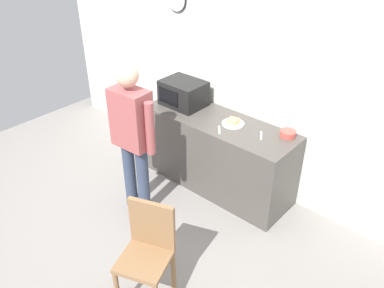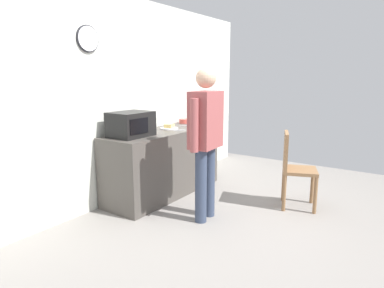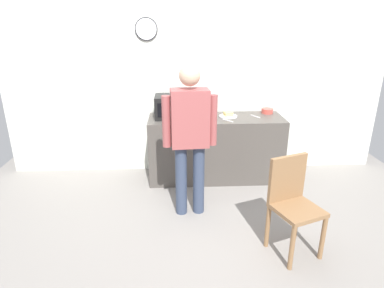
{
  "view_description": "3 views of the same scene",
  "coord_description": "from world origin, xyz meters",
  "px_view_note": "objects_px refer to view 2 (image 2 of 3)",
  "views": [
    {
      "loc": [
        2.61,
        -1.91,
        2.98
      ],
      "look_at": [
        0.18,
        0.85,
        0.72
      ],
      "focal_mm": 37.08,
      "sensor_mm": 36.0,
      "label": 1
    },
    {
      "loc": [
        -3.23,
        -1.65,
        1.61
      ],
      "look_at": [
        0.13,
        0.67,
        0.79
      ],
      "focal_mm": 31.66,
      "sensor_mm": 36.0,
      "label": 2
    },
    {
      "loc": [
        -0.28,
        -3.03,
        2.08
      ],
      "look_at": [
        -0.09,
        0.85,
        0.65
      ],
      "focal_mm": 30.5,
      "sensor_mm": 36.0,
      "label": 3
    }
  ],
  "objects_px": {
    "microwave": "(131,124)",
    "fork_utensil": "(185,125)",
    "spoon_utensil": "(179,130)",
    "sandwich_plate": "(169,127)",
    "wooden_chair": "(294,166)",
    "salad_bowl": "(184,121)",
    "person_standing": "(206,133)"
  },
  "relations": [
    {
      "from": "fork_utensil",
      "to": "sandwich_plate",
      "type": "bearing_deg",
      "value": 178.37
    },
    {
      "from": "fork_utensil",
      "to": "person_standing",
      "type": "xyz_separation_m",
      "value": [
        -0.94,
        -0.94,
        0.1
      ]
    },
    {
      "from": "microwave",
      "to": "fork_utensil",
      "type": "relative_size",
      "value": 2.94
    },
    {
      "from": "spoon_utensil",
      "to": "wooden_chair",
      "type": "bearing_deg",
      "value": -74.54
    },
    {
      "from": "microwave",
      "to": "sandwich_plate",
      "type": "distance_m",
      "value": 0.75
    },
    {
      "from": "microwave",
      "to": "sandwich_plate",
      "type": "bearing_deg",
      "value": -0.27
    },
    {
      "from": "microwave",
      "to": "salad_bowl",
      "type": "height_order",
      "value": "microwave"
    },
    {
      "from": "spoon_utensil",
      "to": "microwave",
      "type": "bearing_deg",
      "value": 163.84
    },
    {
      "from": "sandwich_plate",
      "to": "microwave",
      "type": "bearing_deg",
      "value": 179.73
    },
    {
      "from": "salad_bowl",
      "to": "person_standing",
      "type": "bearing_deg",
      "value": -135.85
    },
    {
      "from": "salad_bowl",
      "to": "fork_utensil",
      "type": "distance_m",
      "value": 0.27
    },
    {
      "from": "salad_bowl",
      "to": "spoon_utensil",
      "type": "xyz_separation_m",
      "value": [
        -0.62,
        -0.36,
        -0.03
      ]
    },
    {
      "from": "microwave",
      "to": "wooden_chair",
      "type": "height_order",
      "value": "microwave"
    },
    {
      "from": "microwave",
      "to": "wooden_chair",
      "type": "bearing_deg",
      "value": -56.22
    },
    {
      "from": "sandwich_plate",
      "to": "person_standing",
      "type": "xyz_separation_m",
      "value": [
        -0.57,
        -0.95,
        0.09
      ]
    },
    {
      "from": "person_standing",
      "to": "fork_utensil",
      "type": "bearing_deg",
      "value": 45.19
    },
    {
      "from": "sandwich_plate",
      "to": "person_standing",
      "type": "height_order",
      "value": "person_standing"
    },
    {
      "from": "microwave",
      "to": "salad_bowl",
      "type": "distance_m",
      "value": 1.34
    },
    {
      "from": "sandwich_plate",
      "to": "spoon_utensil",
      "type": "bearing_deg",
      "value": -99.48
    },
    {
      "from": "microwave",
      "to": "spoon_utensil",
      "type": "relative_size",
      "value": 2.94
    },
    {
      "from": "person_standing",
      "to": "spoon_utensil",
      "type": "bearing_deg",
      "value": 54.75
    },
    {
      "from": "wooden_chair",
      "to": "microwave",
      "type": "bearing_deg",
      "value": 123.78
    },
    {
      "from": "salad_bowl",
      "to": "fork_utensil",
      "type": "relative_size",
      "value": 0.96
    },
    {
      "from": "microwave",
      "to": "salad_bowl",
      "type": "bearing_deg",
      "value": 6.81
    },
    {
      "from": "microwave",
      "to": "spoon_utensil",
      "type": "height_order",
      "value": "microwave"
    },
    {
      "from": "sandwich_plate",
      "to": "salad_bowl",
      "type": "relative_size",
      "value": 1.52
    },
    {
      "from": "spoon_utensil",
      "to": "person_standing",
      "type": "height_order",
      "value": "person_standing"
    },
    {
      "from": "sandwich_plate",
      "to": "person_standing",
      "type": "bearing_deg",
      "value": -120.66
    },
    {
      "from": "microwave",
      "to": "person_standing",
      "type": "bearing_deg",
      "value": -79.63
    },
    {
      "from": "microwave",
      "to": "person_standing",
      "type": "height_order",
      "value": "person_standing"
    },
    {
      "from": "person_standing",
      "to": "wooden_chair",
      "type": "xyz_separation_m",
      "value": [
        0.93,
        -0.7,
        -0.47
      ]
    },
    {
      "from": "sandwich_plate",
      "to": "wooden_chair",
      "type": "bearing_deg",
      "value": -77.45
    }
  ]
}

